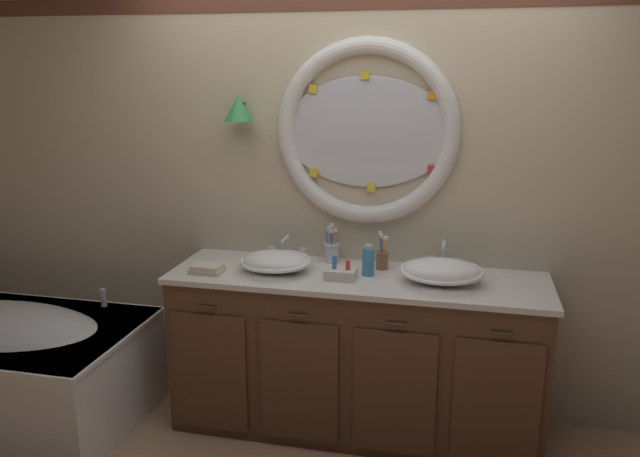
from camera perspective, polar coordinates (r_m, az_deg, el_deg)
The scene contains 13 objects.
ground_plane at distance 3.58m, azimuth 1.14°, elevation -19.31°, with size 14.00×14.00×0.00m, color tan.
back_wall_assembly at distance 3.61m, azimuth 3.22°, elevation 3.89°, with size 6.40×0.26×2.60m.
vanity_counter at distance 3.57m, azimuth 3.23°, elevation -11.08°, with size 2.02×0.62×0.90m.
bathtub at distance 4.13m, azimuth -26.76°, elevation -10.64°, with size 1.61×0.95×0.68m.
sink_basin_left at distance 3.46m, azimuth -4.01°, elevation -2.95°, with size 0.39×0.39×0.11m.
sink_basin_right at distance 3.32m, azimuth 10.88°, elevation -3.79°, with size 0.43×0.43×0.13m.
faucet_set_left at distance 3.67m, azimuth -2.96°, elevation -1.89°, with size 0.24×0.13×0.14m.
faucet_set_right at distance 3.54m, azimuth 11.04°, elevation -2.63°, with size 0.21×0.14×0.17m.
toothbrush_holder_left at distance 3.61m, azimuth 1.06°, elevation -2.07°, with size 0.09×0.09×0.22m.
toothbrush_holder_right at distance 3.50m, azimuth 5.61°, elevation -2.69°, with size 0.08×0.08×0.21m.
soap_dispenser at distance 3.38m, azimuth 4.37°, elevation -2.95°, with size 0.06×0.07×0.18m.
folded_hand_towel at distance 3.48m, azimuth -10.12°, elevation -3.60°, with size 0.17×0.12×0.05m.
toiletry_basket at distance 3.33m, azimuth 1.90°, elevation -4.07°, with size 0.16×0.11×0.12m.
Camera 1 is at (0.61, -2.92, 1.99)m, focal length 35.56 mm.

